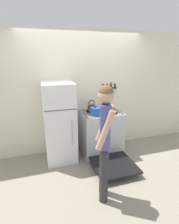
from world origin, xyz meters
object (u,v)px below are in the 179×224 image
at_px(dutch_oven_pot, 95,111).
at_px(person, 105,139).
at_px(refrigerator, 59,123).
at_px(stove_range, 102,134).
at_px(tea_kettle, 92,108).
at_px(utensil_jar, 108,107).

bearing_deg(dutch_oven_pot, person, -102.51).
distance_m(refrigerator, person, 1.34).
xyz_separation_m(stove_range, tea_kettle, (-0.17, 0.17, 0.54)).
bearing_deg(dutch_oven_pot, stove_range, 26.61).
bearing_deg(utensil_jar, tea_kettle, -179.01).
height_order(dutch_oven_pot, tea_kettle, tea_kettle).
distance_m(refrigerator, dutch_oven_pot, 0.74).
relative_size(tea_kettle, person, 0.15).
distance_m(stove_range, tea_kettle, 0.59).
height_order(stove_range, tea_kettle, tea_kettle).
bearing_deg(tea_kettle, person, -100.73).
xyz_separation_m(tea_kettle, person, (-0.26, -1.37, -0.04)).
distance_m(dutch_oven_pot, utensil_jar, 0.47).
distance_m(refrigerator, utensil_jar, 1.10).
bearing_deg(refrigerator, tea_kettle, 9.49).
distance_m(stove_range, utensil_jar, 0.60).
bearing_deg(person, dutch_oven_pot, 6.64).
bearing_deg(tea_kettle, dutch_oven_pot, -93.05).
xyz_separation_m(refrigerator, utensil_jar, (1.08, 0.12, 0.21)).
height_order(dutch_oven_pot, person, person).
height_order(stove_range, utensil_jar, utensil_jar).
bearing_deg(stove_range, person, -109.72).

